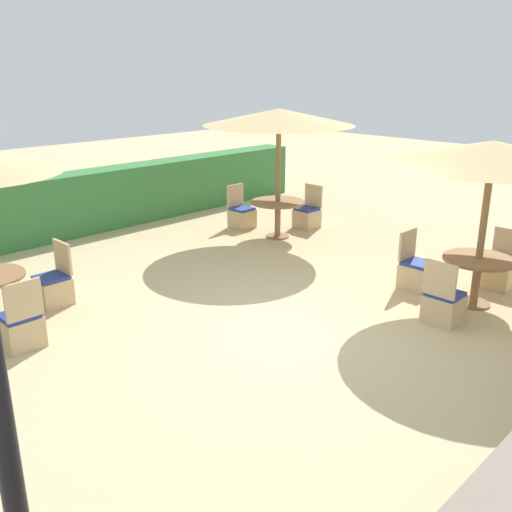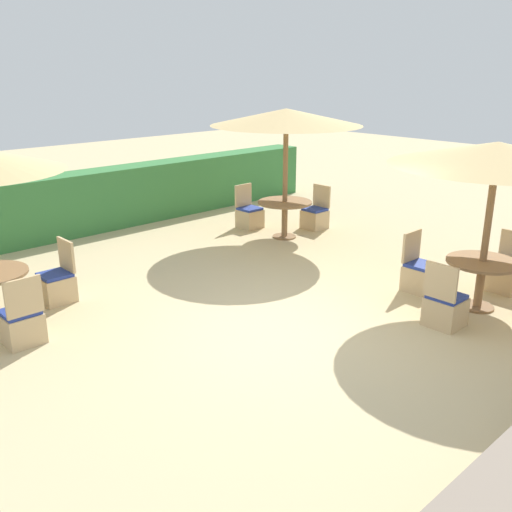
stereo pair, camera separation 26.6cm
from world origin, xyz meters
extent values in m
plane|color=#C6B284|center=(0.00, 0.00, 0.00)|extent=(40.00, 40.00, 0.00)
cube|color=#387A3D|center=(0.00, 6.25, 0.64)|extent=(13.00, 0.70, 1.28)
cylinder|color=olive|center=(3.11, 3.06, 1.26)|extent=(0.10, 0.10, 2.51)
cone|color=tan|center=(3.11, 3.06, 2.43)|extent=(2.97, 2.97, 0.32)
cylinder|color=olive|center=(3.11, 3.06, 0.01)|extent=(0.48, 0.48, 0.03)
cylinder|color=olive|center=(3.11, 3.06, 0.36)|extent=(0.12, 0.12, 0.72)
cylinder|color=olive|center=(3.11, 3.06, 0.74)|extent=(1.10, 1.10, 0.04)
cube|color=tan|center=(4.08, 3.09, 0.20)|extent=(0.46, 0.46, 0.40)
cube|color=#233893|center=(4.08, 3.09, 0.43)|extent=(0.42, 0.42, 0.05)
cube|color=tan|center=(4.29, 3.09, 0.69)|extent=(0.04, 0.46, 0.48)
cube|color=tan|center=(3.10, 4.10, 0.20)|extent=(0.46, 0.46, 0.40)
cube|color=#233893|center=(3.10, 4.10, 0.43)|extent=(0.42, 0.42, 0.05)
cube|color=tan|center=(3.10, 4.31, 0.69)|extent=(0.46, 0.04, 0.48)
cube|color=tan|center=(-1.81, 3.04, 0.20)|extent=(0.46, 0.46, 0.40)
cube|color=#233893|center=(-1.81, 3.04, 0.43)|extent=(0.42, 0.42, 0.05)
cube|color=tan|center=(-1.60, 3.04, 0.69)|extent=(0.04, 0.46, 0.48)
cube|color=tan|center=(-2.72, 2.06, 0.20)|extent=(0.46, 0.46, 0.40)
cube|color=#233893|center=(-2.72, 2.06, 0.43)|extent=(0.42, 0.42, 0.05)
cube|color=tan|center=(-2.72, 1.85, 0.69)|extent=(0.46, 0.04, 0.48)
cylinder|color=olive|center=(2.57, -1.40, 1.17)|extent=(0.10, 0.10, 2.33)
cone|color=tan|center=(2.57, -1.40, 2.25)|extent=(2.90, 2.90, 0.32)
cylinder|color=olive|center=(2.57, -1.40, 0.01)|extent=(0.48, 0.48, 0.03)
cylinder|color=olive|center=(2.57, -1.40, 0.34)|extent=(0.12, 0.12, 0.69)
cylinder|color=olive|center=(2.57, -1.40, 0.71)|extent=(1.02, 1.02, 0.04)
cube|color=tan|center=(1.67, -1.37, 0.20)|extent=(0.46, 0.46, 0.40)
cube|color=#233893|center=(1.67, -1.37, 0.43)|extent=(0.42, 0.42, 0.05)
cube|color=tan|center=(1.46, -1.37, 0.69)|extent=(0.04, 0.46, 0.48)
cube|color=tan|center=(3.52, -1.36, 0.20)|extent=(0.46, 0.46, 0.40)
cube|color=#233893|center=(3.52, -1.36, 0.43)|extent=(0.42, 0.42, 0.05)
cube|color=tan|center=(2.55, -0.46, 0.20)|extent=(0.46, 0.46, 0.40)
cube|color=#233893|center=(2.55, -0.46, 0.43)|extent=(0.42, 0.42, 0.05)
cube|color=tan|center=(2.55, -0.25, 0.69)|extent=(0.46, 0.04, 0.48)
camera|label=1|loc=(-5.25, -4.60, 3.37)|focal=40.00mm
camera|label=2|loc=(-5.06, -4.79, 3.37)|focal=40.00mm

